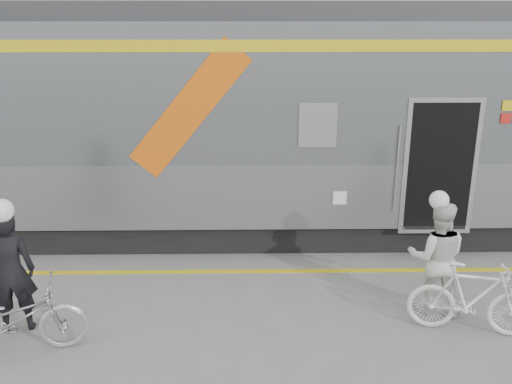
{
  "coord_description": "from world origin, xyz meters",
  "views": [
    {
      "loc": [
        0.53,
        -5.68,
        3.79
      ],
      "look_at": [
        0.65,
        1.6,
        1.5
      ],
      "focal_mm": 38.0,
      "sensor_mm": 36.0,
      "label": 1
    }
  ],
  "objects_px": {
    "man": "(10,271)",
    "bicycle_left": "(12,320)",
    "woman": "(437,258)",
    "bicycle_right": "(472,298)"
  },
  "relations": [
    {
      "from": "man",
      "to": "bicycle_left",
      "type": "xyz_separation_m",
      "value": [
        0.2,
        -0.55,
        -0.37
      ]
    },
    {
      "from": "man",
      "to": "woman",
      "type": "relative_size",
      "value": 1.04
    },
    {
      "from": "man",
      "to": "bicycle_left",
      "type": "height_order",
      "value": "man"
    },
    {
      "from": "bicycle_left",
      "to": "bicycle_right",
      "type": "distance_m",
      "value": 5.61
    },
    {
      "from": "man",
      "to": "woman",
      "type": "bearing_deg",
      "value": 169.53
    },
    {
      "from": "man",
      "to": "bicycle_left",
      "type": "relative_size",
      "value": 0.95
    },
    {
      "from": "woman",
      "to": "bicycle_left",
      "type": "bearing_deg",
      "value": 23.28
    },
    {
      "from": "bicycle_left",
      "to": "bicycle_right",
      "type": "bearing_deg",
      "value": -100.54
    },
    {
      "from": "bicycle_left",
      "to": "man",
      "type": "bearing_deg",
      "value": 5.5
    },
    {
      "from": "woman",
      "to": "bicycle_right",
      "type": "bearing_deg",
      "value": 131.87
    }
  ]
}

